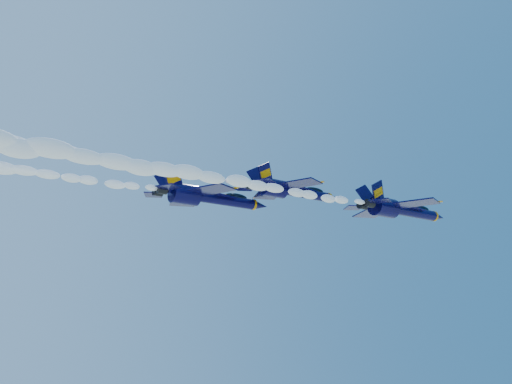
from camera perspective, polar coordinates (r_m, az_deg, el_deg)
jet_lead at (r=74.51m, az=16.18°, el=-1.94°), size 17.73×14.55×6.59m
smoke_trail_jet_lead at (r=52.54m, az=-9.38°, el=2.32°), size 56.11×2.26×2.03m
jet_second at (r=77.01m, az=4.12°, el=0.16°), size 17.83×14.63×6.63m
smoke_trail_jet_second at (r=62.03m, az=-22.66°, el=4.51°), size 56.11×2.27×2.05m
jet_third at (r=76.68m, az=-5.52°, el=-0.58°), size 19.80×16.24×7.36m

